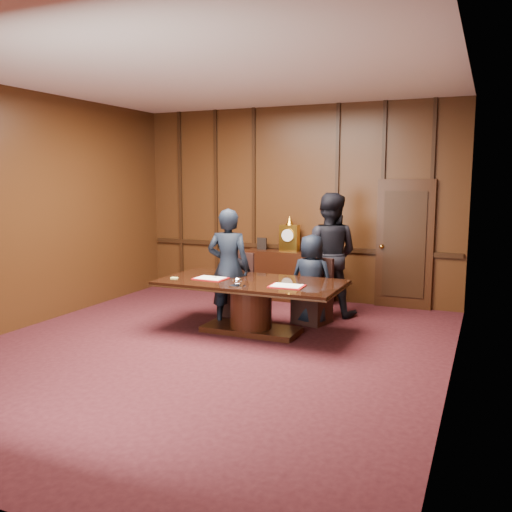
{
  "coord_description": "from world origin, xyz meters",
  "views": [
    {
      "loc": [
        3.31,
        -5.91,
        2.22
      ],
      "look_at": [
        0.1,
        1.51,
        1.05
      ],
      "focal_mm": 38.0,
      "sensor_mm": 36.0,
      "label": 1
    }
  ],
  "objects": [
    {
      "name": "folder_left",
      "position": [
        -0.38,
        0.95,
        0.77
      ],
      "size": [
        0.47,
        0.35,
        0.02
      ],
      "rotation": [
        0.0,
        0.0,
        -0.04
      ],
      "color": "#A70F12",
      "rests_on": "conference_table"
    },
    {
      "name": "witness_right",
      "position": [
        0.95,
        2.51,
        0.99
      ],
      "size": [
        0.99,
        0.79,
        1.99
      ],
      "primitive_type": "imported",
      "rotation": [
        0.0,
        0.0,
        3.18
      ],
      "color": "black",
      "rests_on": "ground"
    },
    {
      "name": "chair_right",
      "position": [
        0.88,
        1.93,
        0.29
      ],
      "size": [
        0.58,
        0.58,
        0.99
      ],
      "rotation": [
        0.0,
        0.0,
        -0.23
      ],
      "color": "black",
      "rests_on": "ground"
    },
    {
      "name": "signatory_left",
      "position": [
        -0.43,
        1.85,
        0.59
      ],
      "size": [
        0.72,
        0.38,
        1.18
      ],
      "primitive_type": "imported",
      "rotation": [
        0.0,
        0.0,
        3.27
      ],
      "color": "black",
      "rests_on": "ground"
    },
    {
      "name": "conference_table",
      "position": [
        0.22,
        1.05,
        0.51
      ],
      "size": [
        2.62,
        1.32,
        0.76
      ],
      "color": "black",
      "rests_on": "ground"
    },
    {
      "name": "folder_right",
      "position": [
        0.83,
        0.86,
        0.77
      ],
      "size": [
        0.47,
        0.35,
        0.02
      ],
      "rotation": [
        0.0,
        0.0,
        0.04
      ],
      "color": "#A70F12",
      "rests_on": "conference_table"
    },
    {
      "name": "room",
      "position": [
        0.07,
        0.14,
        1.72
      ],
      "size": [
        7.0,
        7.04,
        3.5
      ],
      "color": "black",
      "rests_on": "ground"
    },
    {
      "name": "witness_left",
      "position": [
        -0.24,
        1.26,
        0.89
      ],
      "size": [
        0.72,
        0.54,
        1.77
      ],
      "primitive_type": "imported",
      "rotation": [
        0.0,
        0.0,
        3.34
      ],
      "color": "black",
      "rests_on": "ground"
    },
    {
      "name": "inkstand",
      "position": [
        0.22,
        0.6,
        0.81
      ],
      "size": [
        0.2,
        0.14,
        0.12
      ],
      "color": "white",
      "rests_on": "conference_table"
    },
    {
      "name": "notepad",
      "position": [
        -0.89,
        0.77,
        0.77
      ],
      "size": [
        0.11,
        0.08,
        0.01
      ],
      "primitive_type": "cube",
      "rotation": [
        0.0,
        0.0,
        0.15
      ],
      "color": "#E1E36F",
      "rests_on": "conference_table"
    },
    {
      "name": "sideboard",
      "position": [
        0.0,
        3.26,
        0.49
      ],
      "size": [
        1.6,
        0.45,
        1.54
      ],
      "color": "black",
      "rests_on": "ground"
    },
    {
      "name": "chair_left",
      "position": [
        -0.43,
        1.93,
        0.29
      ],
      "size": [
        0.53,
        0.53,
        0.99
      ],
      "rotation": [
        0.0,
        0.0,
        0.11
      ],
      "color": "black",
      "rests_on": "ground"
    },
    {
      "name": "signatory_right",
      "position": [
        0.87,
        1.85,
        0.69
      ],
      "size": [
        0.7,
        0.49,
        1.38
      ],
      "primitive_type": "imported",
      "rotation": [
        0.0,
        0.0,
        3.07
      ],
      "color": "black",
      "rests_on": "ground"
    }
  ]
}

